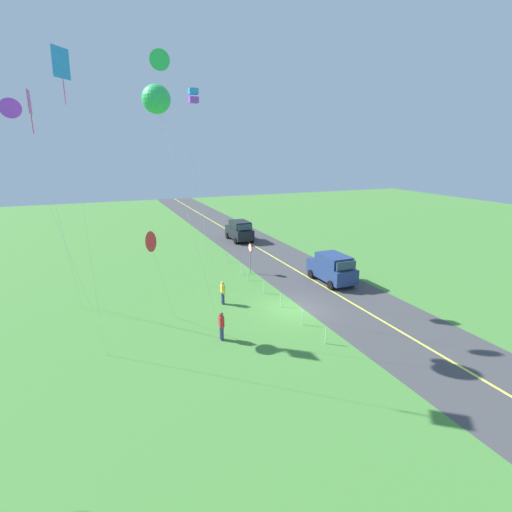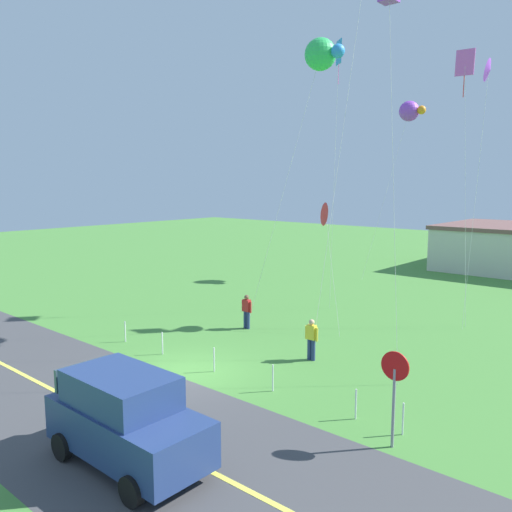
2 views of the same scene
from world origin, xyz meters
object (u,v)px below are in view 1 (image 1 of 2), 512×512
Objects in this scene: kite_cyan_top at (193,97)px; kite_blue_mid at (160,62)px; kite_green_far at (62,71)px; kite_purple_back at (31,108)px; person_adult_companion at (223,292)px; kite_yellow_high at (11,110)px; car_suv_foreground at (332,268)px; stop_sign at (250,252)px; person_adult_near at (222,325)px; kite_pink_drift at (150,242)px; car_parked_east_far at (239,230)px; kite_red_low at (156,99)px.

kite_blue_mid is at bearing 135.07° from kite_cyan_top.
kite_green_far is 6.18m from kite_purple_back.
kite_green_far reaches higher than person_adult_companion.
kite_yellow_high is 1.28m from kite_purple_back.
kite_yellow_high is at bearing 85.90° from car_suv_foreground.
kite_blue_mid reaches higher than kite_green_far.
person_adult_near is at bearing 150.77° from stop_sign.
kite_pink_drift is at bearing 149.22° from kite_blue_mid.
stop_sign is 18.46m from kite_yellow_high.
car_parked_east_far is at bearing -15.91° from stop_sign.
kite_green_far is at bearing 12.97° from person_adult_companion.
kite_blue_mid is at bearing 94.75° from car_suv_foreground.
car_parked_east_far is at bearing -30.30° from kite_red_low.
kite_red_low is 3.33m from kite_blue_mid.
stop_sign is 19.12m from kite_green_far.
person_adult_near is 0.11× the size of kite_green_far.
stop_sign is 12.79m from kite_cyan_top.
person_adult_companion is (-0.99, 9.12, -0.29)m from car_suv_foreground.
car_suv_foreground reaches higher than person_adult_near.
person_adult_near is (-5.81, 10.74, -0.29)m from car_suv_foreground.
car_parked_east_far is 0.34× the size of kite_red_low.
kite_green_far is 9.57m from kite_cyan_top.
kite_green_far is 1.08× the size of kite_purple_back.
kite_cyan_top reaches higher than kite_purple_back.
kite_pink_drift is at bearing -129.42° from kite_yellow_high.
stop_sign is 1.60× the size of person_adult_near.
kite_cyan_top reaches higher than person_adult_companion.
kite_blue_mid reaches higher than kite_purple_back.
kite_pink_drift is at bearing 148.16° from car_parked_east_far.
kite_pink_drift reaches higher than person_adult_near.
car_suv_foreground is at bearing -92.05° from kite_purple_back.
kite_blue_mid is at bearing 148.00° from car_parked_east_far.
kite_red_low is at bearing 149.70° from car_parked_east_far.
stop_sign is 0.44× the size of kite_pink_drift.
kite_green_far is at bearing 112.77° from kite_red_low.
kite_red_low reaches higher than kite_purple_back.
kite_blue_mid is 1.11× the size of kite_cyan_top.
kite_purple_back is (-0.76, -1.03, 0.07)m from kite_yellow_high.
person_adult_companion is (4.82, -1.62, 0.00)m from person_adult_near.
stop_sign is at bearing -53.23° from kite_blue_mid.
kite_blue_mid reaches higher than car_parked_east_far.
kite_cyan_top reaches higher than car_parked_east_far.
stop_sign is at bearing 47.99° from car_suv_foreground.
kite_cyan_top is at bearing 82.40° from car_suv_foreground.
kite_yellow_high is at bearing 50.58° from kite_pink_drift.
kite_red_low is 7.22m from kite_purple_back.
kite_purple_back is (1.71, 6.65, -2.42)m from kite_blue_mid.
car_parked_east_far is 1.72× the size of stop_sign.
person_adult_near is at bearing -124.88° from kite_pink_drift.
person_adult_near is at bearing -96.26° from kite_green_far.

